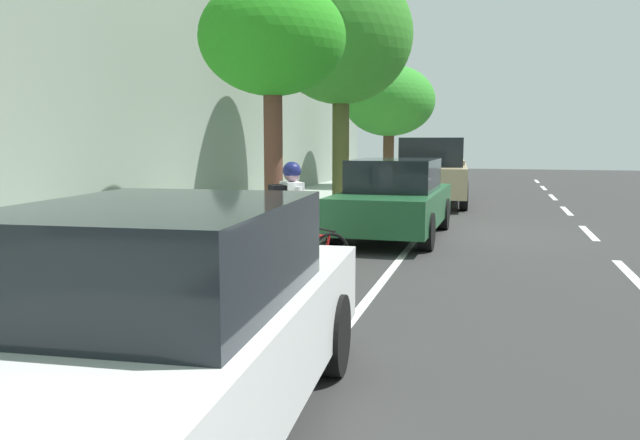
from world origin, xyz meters
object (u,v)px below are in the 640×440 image
(parked_pickup_tan_nearest, at_px, (432,174))
(bicycle_at_curb, at_px, (296,260))
(street_tree_near_cyclist, at_px, (389,101))
(fire_hydrant, at_px, (123,282))
(street_tree_mid_block, at_px, (341,36))
(cyclist_with_backpack, at_px, (290,209))
(parked_sedan_green_second, at_px, (394,199))
(street_tree_far_end, at_px, (272,41))
(parked_sedan_white_mid, at_px, (163,327))

(parked_pickup_tan_nearest, distance_m, bicycle_at_curb, 11.31)
(street_tree_near_cyclist, relative_size, fire_hydrant, 5.30)
(street_tree_near_cyclist, distance_m, street_tree_mid_block, 7.74)
(cyclist_with_backpack, relative_size, street_tree_near_cyclist, 0.36)
(bicycle_at_curb, xyz_separation_m, fire_hydrant, (0.90, 2.53, 0.22))
(street_tree_near_cyclist, xyz_separation_m, street_tree_mid_block, (0.00, 7.65, 1.16))
(street_tree_near_cyclist, bearing_deg, parked_sedan_green_second, 99.79)
(cyclist_with_backpack, bearing_deg, parked_pickup_tan_nearest, -94.65)
(fire_hydrant, bearing_deg, street_tree_far_end, -84.98)
(street_tree_near_cyclist, bearing_deg, bicycle_at_curb, 94.99)
(street_tree_far_end, bearing_deg, parked_sedan_white_mid, 104.17)
(street_tree_far_end, bearing_deg, fire_hydrant, 95.02)
(parked_sedan_green_second, distance_m, street_tree_far_end, 3.78)
(fire_hydrant, bearing_deg, parked_sedan_white_mid, 128.63)
(parked_pickup_tan_nearest, xyz_separation_m, street_tree_near_cyclist, (2.05, -4.65, 2.39))
(parked_sedan_white_mid, height_order, bicycle_at_curb, parked_sedan_white_mid)
(bicycle_at_curb, height_order, street_tree_mid_block, street_tree_mid_block)
(street_tree_near_cyclist, relative_size, street_tree_mid_block, 0.74)
(parked_sedan_green_second, relative_size, bicycle_at_curb, 3.31)
(parked_sedan_white_mid, height_order, street_tree_near_cyclist, street_tree_near_cyclist)
(street_tree_far_end, bearing_deg, street_tree_mid_block, -90.00)
(street_tree_near_cyclist, bearing_deg, parked_sedan_white_mid, 95.25)
(bicycle_at_curb, distance_m, street_tree_mid_block, 9.33)
(parked_pickup_tan_nearest, bearing_deg, street_tree_far_end, 75.92)
(parked_sedan_green_second, distance_m, fire_hydrant, 7.31)
(bicycle_at_curb, relative_size, fire_hydrant, 1.60)
(street_tree_mid_block, bearing_deg, fire_hydrant, 92.62)
(parked_pickup_tan_nearest, xyz_separation_m, street_tree_mid_block, (2.05, 3.01, 3.56))
(street_tree_mid_block, xyz_separation_m, fire_hydrant, (-0.49, 10.80, -3.88))
(parked_pickup_tan_nearest, xyz_separation_m, bicycle_at_curb, (0.66, 11.28, -0.54))
(street_tree_mid_block, height_order, street_tree_far_end, street_tree_mid_block)
(parked_sedan_white_mid, xyz_separation_m, cyclist_with_backpack, (0.68, -4.66, 0.22))
(parked_sedan_green_second, height_order, street_tree_near_cyclist, street_tree_near_cyclist)
(parked_sedan_white_mid, distance_m, cyclist_with_backpack, 4.71)
(cyclist_with_backpack, relative_size, street_tree_mid_block, 0.27)
(parked_sedan_green_second, xyz_separation_m, cyclist_with_backpack, (0.78, 4.20, 0.22))
(parked_pickup_tan_nearest, distance_m, street_tree_near_cyclist, 5.61)
(cyclist_with_backpack, bearing_deg, bicycle_at_curb, 117.12)
(street_tree_mid_block, bearing_deg, parked_sedan_green_second, 118.16)
(parked_sedan_green_second, xyz_separation_m, street_tree_mid_block, (1.95, -3.64, 3.70))
(parked_pickup_tan_nearest, distance_m, parked_sedan_green_second, 6.65)
(fire_hydrant, bearing_deg, cyclist_with_backpack, -102.81)
(cyclist_with_backpack, xyz_separation_m, street_tree_far_end, (1.17, -2.67, 2.64))
(bicycle_at_curb, relative_size, street_tree_mid_block, 0.22)
(street_tree_far_end, bearing_deg, parked_pickup_tan_nearest, -104.08)
(parked_sedan_white_mid, relative_size, bicycle_at_curb, 3.36)
(parked_pickup_tan_nearest, height_order, street_tree_near_cyclist, street_tree_near_cyclist)
(parked_pickup_tan_nearest, distance_m, fire_hydrant, 13.90)
(street_tree_near_cyclist, bearing_deg, street_tree_far_end, 90.00)
(parked_pickup_tan_nearest, relative_size, street_tree_mid_block, 0.89)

